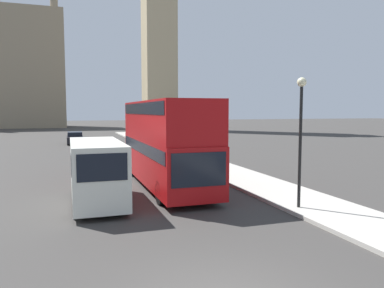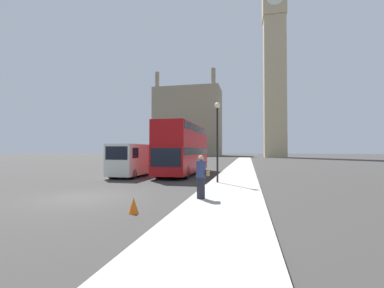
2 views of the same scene
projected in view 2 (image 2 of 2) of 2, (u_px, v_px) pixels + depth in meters
The scene contains 10 objects.
ground_plane at pixel (83, 197), 11.81m from camera, with size 300.00×300.00×0.00m, color #383533.
sidewalk_strip at pixel (225, 202), 10.41m from camera, with size 3.11×120.00×0.15m.
clock_tower at pixel (274, 55), 77.33m from camera, with size 6.75×6.92×59.98m.
building_block_distant at pixel (188, 122), 103.43m from camera, with size 26.04×13.67×32.77m.
red_double_decker_bus at pixel (184, 147), 23.14m from camera, with size 2.58×10.56×4.40m.
white_van at pixel (133, 159), 21.20m from camera, with size 2.07×5.74×2.64m.
pedestrian at pixel (201, 177), 10.73m from camera, with size 0.56×0.40×1.81m.
street_lamp at pixel (217, 129), 16.17m from camera, with size 0.36×0.36×5.04m.
parked_sedan at pixel (199, 158), 50.99m from camera, with size 1.81×4.71×1.42m.
traffic_cone at pixel (134, 205), 8.80m from camera, with size 0.36×0.36×0.55m.
Camera 2 is at (7.47, -10.51, 2.18)m, focal length 24.00 mm.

